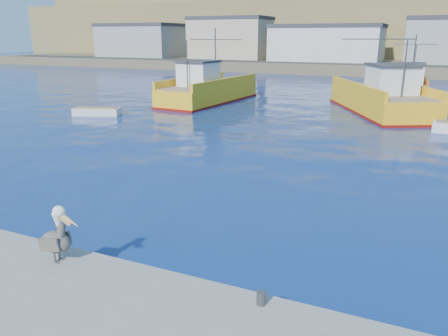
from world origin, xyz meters
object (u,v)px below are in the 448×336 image
trawler_yellow_a (207,90)px  boat_orange (411,85)px  skiff_left (97,112)px  pelican (57,238)px  trawler_yellow_b (381,98)px

trawler_yellow_a → boat_orange: bearing=38.8°
skiff_left → pelican: (14.82, -19.22, 0.90)m
boat_orange → pelican: 43.00m
trawler_yellow_a → trawler_yellow_b: (15.08, 0.56, 0.03)m
trawler_yellow_a → skiff_left: size_ratio=3.34×
trawler_yellow_a → boat_orange: size_ratio=1.54×
trawler_yellow_a → skiff_left: 10.83m
pelican → boat_orange: bearing=80.9°
boat_orange → skiff_left: (-21.58, -23.24, -0.77)m
trawler_yellow_a → pelican: 30.63m
boat_orange → pelican: bearing=-99.1°
trawler_yellow_b → pelican: 29.90m
boat_orange → skiff_left: boat_orange is taller
trawler_yellow_b → skiff_left: size_ratio=3.59×
trawler_yellow_a → boat_orange: trawler_yellow_a is taller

